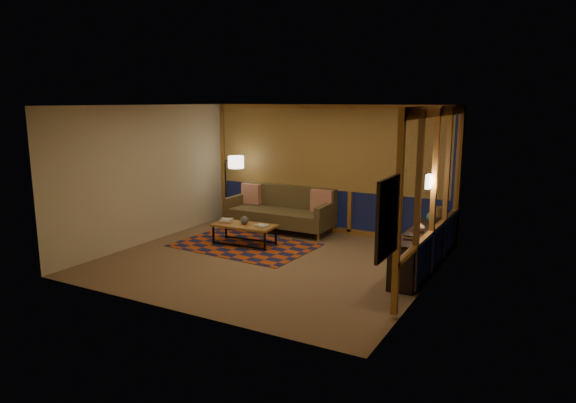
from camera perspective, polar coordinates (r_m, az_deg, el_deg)
The scene contains 21 objects.
floor at distance 9.13m, azimuth -2.15°, elevation -6.57°, with size 5.50×5.00×0.01m, color brown.
ceiling at distance 8.70m, azimuth -2.28°, elevation 10.63°, with size 5.50×5.00×0.01m, color white.
walls at distance 8.81m, azimuth -2.22°, elevation 1.82°, with size 5.51×5.01×2.70m.
window_wall_back at distance 10.94m, azimuth 4.36°, elevation 3.62°, with size 5.30×0.16×2.60m, color olive, non-canonical shape.
window_wall_right at distance 8.37m, azimuth 15.92°, elevation 0.90°, with size 0.16×3.70×2.60m, color olive, non-canonical shape.
wall_art at distance 6.02m, azimuth 10.93°, elevation -1.78°, with size 0.06×0.74×0.94m, color red, non-canonical shape.
wall_sconce at distance 8.21m, azimuth 15.35°, elevation 2.15°, with size 0.12×0.18×0.22m, color white, non-canonical shape.
sofa at distance 11.04m, azimuth -0.92°, elevation -0.92°, with size 2.29×0.93×0.94m, color #463B28, non-canonical shape.
pillow_left at distance 11.60m, azimuth -4.09°, elevation 0.78°, with size 0.45×0.15×0.45m, color red, non-canonical shape.
pillow_right at distance 10.79m, azimuth 3.76°, elevation 0.03°, with size 0.47×0.16×0.47m, color red, non-canonical shape.
area_rug at distance 10.07m, azimuth -4.84°, elevation -4.86°, with size 2.60×1.73×0.01m, color #AF4012.
coffee_table at distance 10.06m, azimuth -4.85°, elevation -3.70°, with size 1.23×0.56×0.41m, color olive, non-canonical shape.
book_stack_a at distance 10.22m, azimuth -6.86°, elevation -2.12°, with size 0.23×0.19×0.07m, color beige, non-canonical shape.
book_stack_b at distance 9.79m, azimuth -2.93°, elevation -2.73°, with size 0.23×0.18×0.05m, color beige, non-canonical shape.
ceramic_pot at distance 10.02m, azimuth -4.87°, elevation -2.07°, with size 0.16×0.16×0.16m, color black.
floor_lamp at distance 11.77m, azimuth -6.92°, elevation 1.37°, with size 0.53×0.35×1.59m, color black, non-canonical shape.
bookshelf at distance 8.99m, azimuth 14.94°, elevation -4.87°, with size 0.40×2.84×0.71m, color #31211B, non-canonical shape.
basket at distance 9.70m, azimuth 16.20°, elevation -1.08°, with size 0.23×0.23×0.17m, color olive.
teal_bowl at distance 9.22m, azimuth 15.63°, elevation -1.68°, with size 0.17×0.17×0.17m, color #1A7373.
vase at distance 8.44m, azimuth 14.34°, elevation -2.69°, with size 0.19×0.19×0.20m, color tan.
shelf_book_stack at distance 8.05m, azimuth 13.53°, elevation -3.77°, with size 0.18×0.26×0.08m, color beige, non-canonical shape.
Camera 1 is at (4.49, -7.45, 2.78)m, focal length 32.00 mm.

